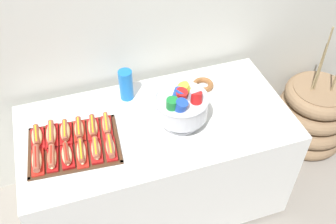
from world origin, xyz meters
TOP-DOWN VIEW (x-y plane):
  - ground_plane at (0.00, 0.00)m, footprint 10.00×10.00m
  - buffet_table at (0.00, 0.00)m, footprint 1.56×0.77m
  - floor_vase at (1.30, 0.18)m, footprint 0.58×0.58m
  - serving_tray at (-0.47, -0.04)m, footprint 0.51×0.40m
  - hot_dog_0 at (-0.67, -0.11)m, footprint 0.07×0.18m
  - hot_dog_1 at (-0.59, -0.11)m, footprint 0.07×0.17m
  - hot_dog_2 at (-0.52, -0.12)m, footprint 0.07×0.16m
  - hot_dog_3 at (-0.44, -0.13)m, footprint 0.08×0.19m
  - hot_dog_4 at (-0.37, -0.13)m, footprint 0.07×0.16m
  - hot_dog_5 at (-0.29, -0.14)m, footprint 0.07×0.17m
  - hot_dog_6 at (-0.65, 0.06)m, footprint 0.07×0.16m
  - hot_dog_7 at (-0.58, 0.05)m, footprint 0.08×0.19m
  - hot_dog_8 at (-0.50, 0.05)m, footprint 0.08×0.17m
  - hot_dog_9 at (-0.43, 0.04)m, footprint 0.08×0.17m
  - hot_dog_10 at (-0.35, 0.03)m, footprint 0.08×0.17m
  - hot_dog_11 at (-0.28, 0.03)m, footprint 0.08×0.18m
  - punch_bowl at (0.13, -0.06)m, footprint 0.30×0.30m
  - cup_stack at (-0.11, 0.26)m, footprint 0.08×0.08m
  - donut at (0.37, 0.20)m, footprint 0.13×0.13m

SIDE VIEW (x-z plane):
  - ground_plane at x=0.00m, z-range 0.00..0.00m
  - floor_vase at x=1.30m, z-range -0.28..0.80m
  - buffet_table at x=0.00m, z-range 0.02..0.80m
  - serving_tray at x=-0.47m, z-range 0.78..0.79m
  - donut at x=0.37m, z-range 0.78..0.81m
  - hot_dog_2 at x=-0.52m, z-range 0.79..0.84m
  - hot_dog_1 at x=-0.59m, z-range 0.79..0.84m
  - hot_dog_5 at x=-0.29m, z-range 0.79..0.84m
  - hot_dog_3 at x=-0.44m, z-range 0.79..0.85m
  - hot_dog_10 at x=-0.35m, z-range 0.79..0.85m
  - hot_dog_6 at x=-0.65m, z-range 0.79..0.85m
  - hot_dog_11 at x=-0.28m, z-range 0.79..0.85m
  - hot_dog_7 at x=-0.58m, z-range 0.79..0.85m
  - hot_dog_8 at x=-0.50m, z-range 0.79..0.85m
  - hot_dog_4 at x=-0.37m, z-range 0.79..0.85m
  - hot_dog_9 at x=-0.43m, z-range 0.79..0.85m
  - hot_dog_0 at x=-0.67m, z-range 0.79..0.85m
  - cup_stack at x=-0.11m, z-range 0.78..0.98m
  - punch_bowl at x=0.13m, z-range 0.79..1.05m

